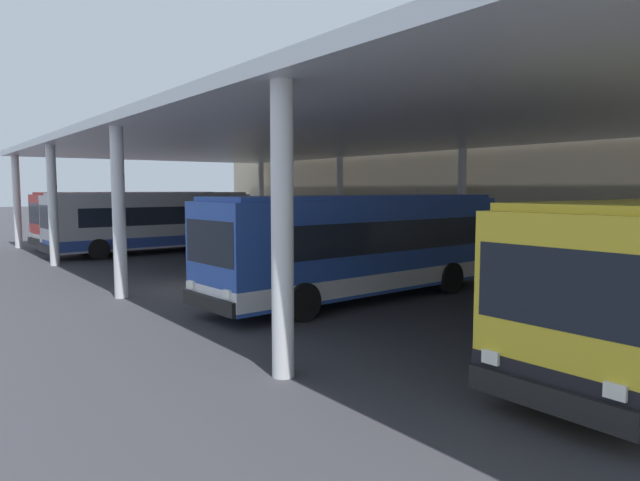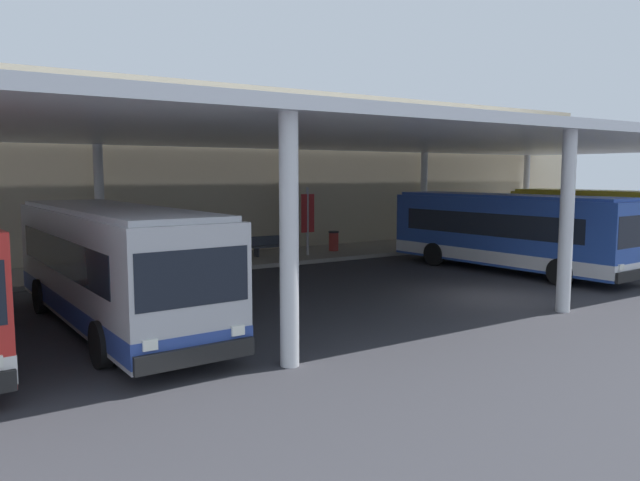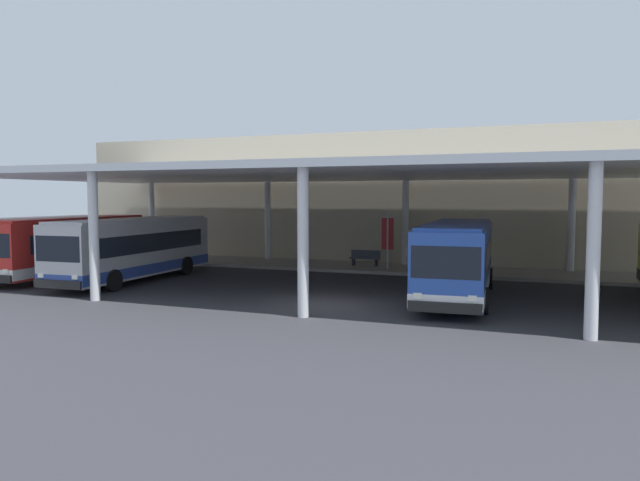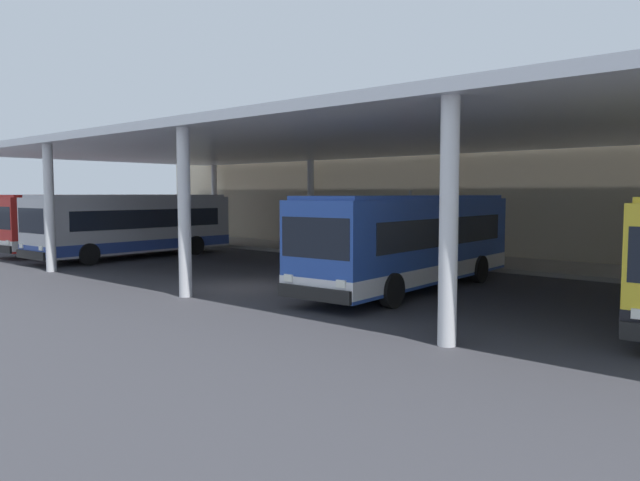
{
  "view_description": "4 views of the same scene",
  "coord_description": "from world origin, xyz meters",
  "px_view_note": "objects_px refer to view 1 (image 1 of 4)",
  "views": [
    {
      "loc": [
        17.7,
        -7.93,
        3.39
      ],
      "look_at": [
        0.05,
        5.13,
        1.37
      ],
      "focal_mm": 32.03,
      "sensor_mm": 36.0,
      "label": 1
    },
    {
      "loc": [
        -15.49,
        -13.24,
        4.02
      ],
      "look_at": [
        -3.8,
        4.69,
        1.66
      ],
      "focal_mm": 34.11,
      "sensor_mm": 36.0,
      "label": 2
    },
    {
      "loc": [
        7.91,
        -21.34,
        4.2
      ],
      "look_at": [
        -1.98,
        4.28,
        2.2
      ],
      "focal_mm": 32.85,
      "sensor_mm": 36.0,
      "label": 3
    },
    {
      "loc": [
        15.62,
        -13.81,
        3.24
      ],
      "look_at": [
        -0.34,
        4.28,
        1.36
      ],
      "focal_mm": 33.96,
      "sensor_mm": 36.0,
      "label": 4
    }
  ],
  "objects_px": {
    "bus_nearest_bay": "(131,218)",
    "bus_middle_bay": "(361,245)",
    "bench_waiting": "(405,244)",
    "bus_second_bay": "(153,221)",
    "banner_sign": "(417,219)",
    "trash_bin": "(461,251)"
  },
  "relations": [
    {
      "from": "bus_middle_bay",
      "to": "bus_second_bay",
      "type": "bearing_deg",
      "value": -177.89
    },
    {
      "from": "bus_second_bay",
      "to": "banner_sign",
      "type": "relative_size",
      "value": 3.32
    },
    {
      "from": "bus_nearest_bay",
      "to": "bench_waiting",
      "type": "bearing_deg",
      "value": 32.11
    },
    {
      "from": "bus_nearest_bay",
      "to": "bus_middle_bay",
      "type": "bearing_deg",
      "value": 0.85
    },
    {
      "from": "trash_bin",
      "to": "banner_sign",
      "type": "relative_size",
      "value": 0.31
    },
    {
      "from": "bus_second_bay",
      "to": "bench_waiting",
      "type": "xyz_separation_m",
      "value": [
        9.49,
        9.03,
        -0.99
      ]
    },
    {
      "from": "bus_second_bay",
      "to": "banner_sign",
      "type": "distance_m",
      "value": 13.76
    },
    {
      "from": "bus_nearest_bay",
      "to": "bus_second_bay",
      "type": "bearing_deg",
      "value": -3.68
    },
    {
      "from": "banner_sign",
      "to": "bus_middle_bay",
      "type": "bearing_deg",
      "value": -56.79
    },
    {
      "from": "bench_waiting",
      "to": "bus_second_bay",
      "type": "bearing_deg",
      "value": -136.41
    },
    {
      "from": "bench_waiting",
      "to": "banner_sign",
      "type": "relative_size",
      "value": 0.56
    },
    {
      "from": "trash_bin",
      "to": "banner_sign",
      "type": "xyz_separation_m",
      "value": [
        -1.97,
        -0.71,
        1.3
      ]
    },
    {
      "from": "bus_nearest_bay",
      "to": "banner_sign",
      "type": "relative_size",
      "value": 3.34
    },
    {
      "from": "bus_second_bay",
      "to": "banner_sign",
      "type": "bearing_deg",
      "value": 36.36
    },
    {
      "from": "bus_second_bay",
      "to": "trash_bin",
      "type": "xyz_separation_m",
      "value": [
        13.04,
        8.86,
        -0.98
      ]
    },
    {
      "from": "bus_second_bay",
      "to": "trash_bin",
      "type": "height_order",
      "value": "bus_second_bay"
    },
    {
      "from": "trash_bin",
      "to": "banner_sign",
      "type": "distance_m",
      "value": 2.47
    },
    {
      "from": "bus_nearest_bay",
      "to": "bus_middle_bay",
      "type": "distance_m",
      "value": 20.47
    },
    {
      "from": "bus_middle_bay",
      "to": "trash_bin",
      "type": "bearing_deg",
      "value": 109.82
    },
    {
      "from": "bus_nearest_bay",
      "to": "trash_bin",
      "type": "bearing_deg",
      "value": 26.11
    },
    {
      "from": "bench_waiting",
      "to": "bus_middle_bay",
      "type": "bearing_deg",
      "value": -52.24
    },
    {
      "from": "trash_bin",
      "to": "banner_sign",
      "type": "height_order",
      "value": "banner_sign"
    }
  ]
}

